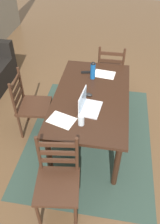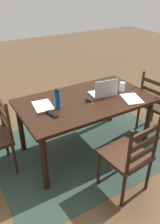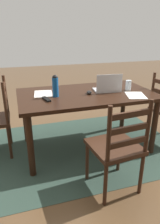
{
  "view_description": "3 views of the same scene",
  "coord_description": "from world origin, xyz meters",
  "px_view_note": "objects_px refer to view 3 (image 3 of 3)",
  "views": [
    {
      "loc": [
        -2.33,
        -0.24,
        2.54
      ],
      "look_at": [
        -0.02,
        0.15,
        0.45
      ],
      "focal_mm": 36.9,
      "sensor_mm": 36.0,
      "label": 1
    },
    {
      "loc": [
        1.35,
        2.15,
        2.04
      ],
      "look_at": [
        0.1,
        0.04,
        0.62
      ],
      "focal_mm": 36.78,
      "sensor_mm": 36.0,
      "label": 2
    },
    {
      "loc": [
        0.82,
        2.33,
        1.47
      ],
      "look_at": [
        0.08,
        -0.01,
        0.5
      ],
      "focal_mm": 33.5,
      "sensor_mm": 36.0,
      "label": 3
    }
  ],
  "objects_px": {
    "laptop": "(108,87)",
    "tv_remote": "(46,99)",
    "water_bottle": "(55,85)",
    "drinking_glass": "(128,85)",
    "computer_mouse": "(89,92)",
    "dining_table": "(87,100)",
    "chair_far_head": "(117,148)"
  },
  "relations": [
    {
      "from": "laptop",
      "to": "tv_remote",
      "type": "bearing_deg",
      "value": 8.26
    },
    {
      "from": "water_bottle",
      "to": "tv_remote",
      "type": "bearing_deg",
      "value": 37.82
    },
    {
      "from": "drinking_glass",
      "to": "computer_mouse",
      "type": "height_order",
      "value": "drinking_glass"
    },
    {
      "from": "dining_table",
      "to": "laptop",
      "type": "relative_size",
      "value": 4.79
    },
    {
      "from": "dining_table",
      "to": "tv_remote",
      "type": "relative_size",
      "value": 9.69
    },
    {
      "from": "drinking_glass",
      "to": "computer_mouse",
      "type": "distance_m",
      "value": 0.53
    },
    {
      "from": "laptop",
      "to": "computer_mouse",
      "type": "bearing_deg",
      "value": 4.63
    },
    {
      "from": "chair_far_head",
      "to": "drinking_glass",
      "type": "relative_size",
      "value": 7.41
    },
    {
      "from": "laptop",
      "to": "chair_far_head",
      "type": "bearing_deg",
      "value": 72.12
    },
    {
      "from": "drinking_glass",
      "to": "tv_remote",
      "type": "height_order",
      "value": "drinking_glass"
    },
    {
      "from": "drinking_glass",
      "to": "dining_table",
      "type": "bearing_deg",
      "value": -4.95
    },
    {
      "from": "laptop",
      "to": "water_bottle",
      "type": "xyz_separation_m",
      "value": [
        0.66,
        0.02,
        0.07
      ]
    },
    {
      "from": "dining_table",
      "to": "water_bottle",
      "type": "xyz_separation_m",
      "value": [
        0.39,
        0.04,
        0.22
      ]
    },
    {
      "from": "chair_far_head",
      "to": "computer_mouse",
      "type": "relative_size",
      "value": 9.5
    },
    {
      "from": "water_bottle",
      "to": "dining_table",
      "type": "bearing_deg",
      "value": -174.66
    },
    {
      "from": "chair_far_head",
      "to": "laptop",
      "type": "relative_size",
      "value": 2.76
    },
    {
      "from": "chair_far_head",
      "to": "water_bottle",
      "type": "relative_size",
      "value": 3.75
    },
    {
      "from": "dining_table",
      "to": "chair_far_head",
      "type": "xyz_separation_m",
      "value": [
        -0.0,
        0.84,
        -0.2
      ]
    },
    {
      "from": "computer_mouse",
      "to": "tv_remote",
      "type": "relative_size",
      "value": 0.59
    },
    {
      "from": "tv_remote",
      "to": "chair_far_head",
      "type": "bearing_deg",
      "value": 113.36
    },
    {
      "from": "chair_far_head",
      "to": "water_bottle",
      "type": "height_order",
      "value": "water_bottle"
    },
    {
      "from": "water_bottle",
      "to": "laptop",
      "type": "bearing_deg",
      "value": -178.44
    },
    {
      "from": "dining_table",
      "to": "computer_mouse",
      "type": "distance_m",
      "value": 0.11
    },
    {
      "from": "water_bottle",
      "to": "computer_mouse",
      "type": "bearing_deg",
      "value": 179.67
    },
    {
      "from": "water_bottle",
      "to": "tv_remote",
      "type": "relative_size",
      "value": 1.49
    },
    {
      "from": "drinking_glass",
      "to": "tv_remote",
      "type": "xyz_separation_m",
      "value": [
        1.06,
        0.09,
        -0.05
      ]
    },
    {
      "from": "dining_table",
      "to": "computer_mouse",
      "type": "height_order",
      "value": "computer_mouse"
    },
    {
      "from": "water_bottle",
      "to": "drinking_glass",
      "type": "relative_size",
      "value": 1.97
    },
    {
      "from": "chair_far_head",
      "to": "tv_remote",
      "type": "distance_m",
      "value": 0.93
    },
    {
      "from": "dining_table",
      "to": "computer_mouse",
      "type": "xyz_separation_m",
      "value": [
        -0.02,
        0.04,
        0.11
      ]
    },
    {
      "from": "dining_table",
      "to": "tv_remote",
      "type": "height_order",
      "value": "tv_remote"
    },
    {
      "from": "dining_table",
      "to": "computer_mouse",
      "type": "relative_size",
      "value": 16.48
    }
  ]
}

